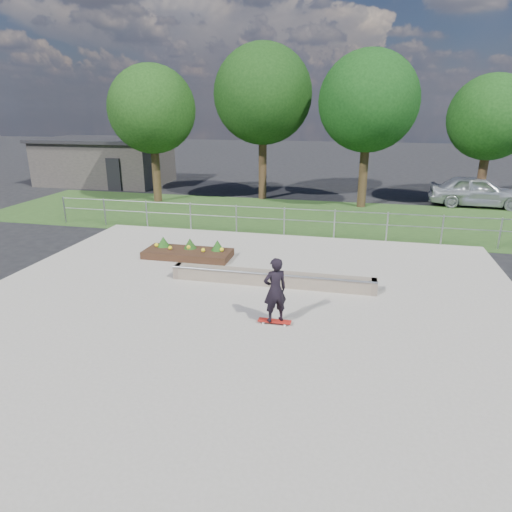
{
  "coord_description": "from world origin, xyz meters",
  "views": [
    {
      "loc": [
        2.86,
        -10.17,
        5.05
      ],
      "look_at": [
        0.2,
        1.5,
        1.1
      ],
      "focal_mm": 32.0,
      "sensor_mm": 36.0,
      "label": 1
    }
  ],
  "objects_px": {
    "planter_bed": "(188,252)",
    "grind_ledge": "(271,278)",
    "parked_car": "(477,191)",
    "skateboarder": "(275,290)"
  },
  "relations": [
    {
      "from": "grind_ledge",
      "to": "planter_bed",
      "type": "relative_size",
      "value": 2.0
    },
    {
      "from": "planter_bed",
      "to": "skateboarder",
      "type": "bearing_deg",
      "value": -48.51
    },
    {
      "from": "skateboarder",
      "to": "parked_car",
      "type": "xyz_separation_m",
      "value": [
        7.78,
        15.88,
        -0.12
      ]
    },
    {
      "from": "grind_ledge",
      "to": "planter_bed",
      "type": "height_order",
      "value": "planter_bed"
    },
    {
      "from": "grind_ledge",
      "to": "skateboarder",
      "type": "xyz_separation_m",
      "value": [
        0.55,
        -2.44,
        0.66
      ]
    },
    {
      "from": "planter_bed",
      "to": "skateboarder",
      "type": "distance_m",
      "value": 5.87
    },
    {
      "from": "planter_bed",
      "to": "skateboarder",
      "type": "height_order",
      "value": "skateboarder"
    },
    {
      "from": "planter_bed",
      "to": "grind_ledge",
      "type": "bearing_deg",
      "value": -30.2
    },
    {
      "from": "grind_ledge",
      "to": "parked_car",
      "type": "relative_size",
      "value": 1.27
    },
    {
      "from": "skateboarder",
      "to": "planter_bed",
      "type": "bearing_deg",
      "value": 131.49
    }
  ]
}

